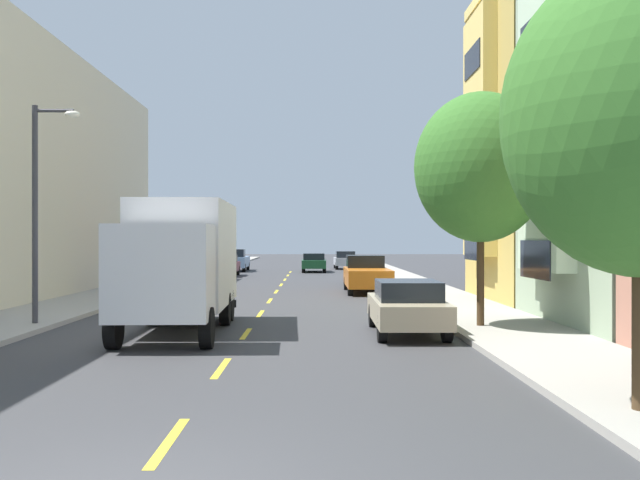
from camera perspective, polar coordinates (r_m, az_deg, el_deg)
The scene contains 16 objects.
ground_plane at distance 36.93m, azimuth -3.30°, elevation -3.83°, with size 160.00×160.00×0.00m, color #38383A.
sidewalk_left at distance 36.00m, azimuth -14.85°, elevation -3.83°, with size 3.20×120.00×0.14m, color #A39E93.
sidewalk_right at distance 35.28m, azimuth 8.16°, elevation -3.90°, with size 3.20×120.00×0.14m, color #A39E93.
lane_centerline_dashes at distance 31.45m, azimuth -3.79°, elevation -4.51°, with size 0.14×47.20×0.01m.
townhouse_third_mustard at distance 30.86m, azimuth 22.67°, elevation 6.94°, with size 11.12×7.82×12.82m.
street_tree_second at distance 20.05m, azimuth 12.82°, elevation 5.73°, with size 3.64×3.64×6.43m.
street_lamp at distance 21.54m, azimuth -21.60°, elevation 3.35°, with size 1.35×0.28×6.17m.
delivery_box_truck at distance 19.70m, azimuth -11.07°, elevation -1.48°, with size 2.61×7.67×3.56m.
parked_pickup_sky at distance 55.74m, azimuth -6.92°, elevation -1.66°, with size 2.05×5.32×1.73m.
parked_pickup_orange at distance 33.50m, azimuth 3.79°, elevation -2.82°, with size 2.02×5.31×1.73m.
parked_hatchback_silver at distance 59.29m, azimuth 2.03°, elevation -1.62°, with size 1.82×4.03×1.50m.
parked_pickup_red at distance 33.32m, azimuth -11.38°, elevation -2.84°, with size 2.11×5.34×1.73m.
parked_sedan_burgundy at distance 48.28m, azimuth -7.77°, elevation -2.02°, with size 1.80×4.50×1.43m.
parked_sedan_champagne at distance 18.91m, azimuth 7.04°, elevation -5.30°, with size 1.85×4.52×1.43m.
parked_hatchback_charcoal at distance 39.16m, azimuth 3.41°, elevation -2.50°, with size 1.82×4.03×1.50m.
moving_forest_sedan at distance 53.94m, azimuth -0.50°, elevation -1.80°, with size 1.80×4.50×1.43m.
Camera 1 is at (1.81, -6.80, 2.52)m, focal length 39.67 mm.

